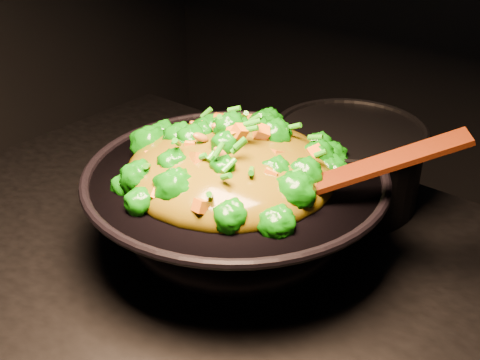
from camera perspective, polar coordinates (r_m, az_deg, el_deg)
The scene contains 4 objects.
wok at distance 0.90m, azimuth -0.40°, elevation -2.75°, with size 0.43×0.43×0.12m, color black, non-canonical shape.
stir_fry at distance 0.84m, azimuth -0.91°, elevation 3.63°, with size 0.30×0.30×0.10m, color #0D6307, non-canonical shape.
spatula at distance 0.80m, azimuth 11.58°, elevation 0.94°, with size 0.28×0.04×0.01m, color #330E05.
back_pot at distance 1.02m, azimuth 10.15°, elevation 1.58°, with size 0.24×0.24×0.14m, color black.
Camera 1 is at (0.45, -0.48, 1.44)m, focal length 45.00 mm.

